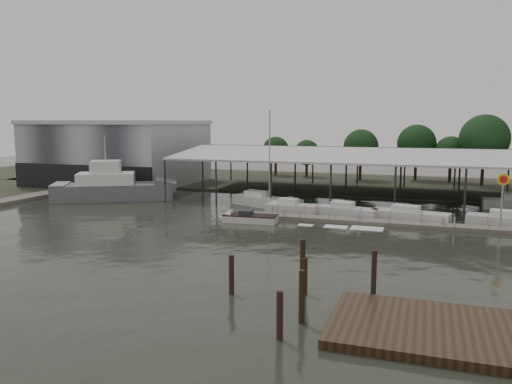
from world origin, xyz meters
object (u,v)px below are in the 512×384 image
(white_sailboat, at_px, (266,201))
(speedboat_underway, at_px, (245,218))
(shell_fuel_sign, at_px, (503,191))
(grey_trawler, at_px, (115,188))

(white_sailboat, xyz_separation_m, speedboat_underway, (0.97, -9.71, -0.25))
(shell_fuel_sign, bearing_deg, white_sailboat, 165.52)
(speedboat_underway, bearing_deg, grey_trawler, -25.25)
(shell_fuel_sign, relative_size, white_sailboat, 0.47)
(white_sailboat, distance_m, speedboat_underway, 9.76)
(shell_fuel_sign, xyz_separation_m, speedboat_underway, (-24.24, -3.20, -3.53))
(shell_fuel_sign, bearing_deg, speedboat_underway, -172.48)
(grey_trawler, height_order, speedboat_underway, grey_trawler)
(white_sailboat, bearing_deg, speedboat_underway, -60.68)
(white_sailboat, height_order, speedboat_underway, white_sailboat)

